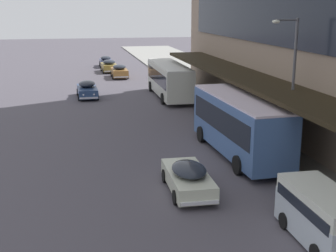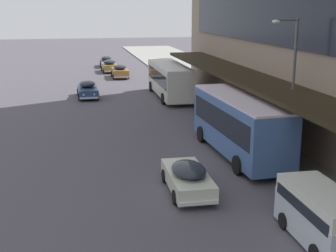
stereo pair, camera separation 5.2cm
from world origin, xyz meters
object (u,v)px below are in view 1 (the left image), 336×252
object	(u,v)px
sedan_lead_mid	(119,71)
street_lamp	(291,79)
transit_bus_kerbside_front	(169,78)
sedan_oncoming_front	(106,61)
transit_bus_kerbside_rear	(239,122)
sedan_second_mid	(188,177)
sedan_second_near	(87,89)
sedan_oncoming_rear	(109,66)
vw_van	(321,213)

from	to	relation	value
sedan_lead_mid	street_lamp	bearing A→B (deg)	-79.94
transit_bus_kerbside_front	sedan_oncoming_front	bearing A→B (deg)	99.26
transit_bus_kerbside_rear	sedan_second_mid	bearing A→B (deg)	-131.80
sedan_lead_mid	transit_bus_kerbside_front	bearing A→B (deg)	-76.53
sedan_second_near	sedan_oncoming_front	size ratio (longest dim) A/B	1.02
sedan_oncoming_front	sedan_lead_mid	xyz separation A→B (m)	(0.76, -10.99, 0.03)
transit_bus_kerbside_front	sedan_oncoming_front	xyz separation A→B (m)	(-4.00, 24.52, -1.04)
street_lamp	transit_bus_kerbside_front	bearing A→B (deg)	97.62
transit_bus_kerbside_rear	sedan_oncoming_rear	size ratio (longest dim) A/B	2.22
transit_bus_kerbside_front	vw_van	bearing A→B (deg)	-90.91
sedan_oncoming_rear	sedan_lead_mid	bearing A→B (deg)	-81.57
transit_bus_kerbside_rear	street_lamp	distance (m)	3.70
transit_bus_kerbside_front	vw_van	world-z (taller)	transit_bus_kerbside_front
sedan_second_near	vw_van	world-z (taller)	vw_van
sedan_oncoming_rear	sedan_second_near	bearing A→B (deg)	-101.58
sedan_second_near	vw_van	bearing A→B (deg)	-76.62
sedan_second_mid	vw_van	bearing A→B (deg)	-57.14
sedan_lead_mid	street_lamp	xyz separation A→B (m)	(5.83, -32.87, 3.73)
transit_bus_kerbside_rear	sedan_second_mid	distance (m)	6.38
sedan_oncoming_front	street_lamp	world-z (taller)	street_lamp
transit_bus_kerbside_front	sedan_second_mid	size ratio (longest dim) A/B	2.23
sedan_second_near	sedan_oncoming_rear	distance (m)	17.65
transit_bus_kerbside_rear	sedan_second_mid	world-z (taller)	transit_bus_kerbside_rear
sedan_lead_mid	sedan_oncoming_front	bearing A→B (deg)	93.94
sedan_second_near	transit_bus_kerbside_rear	bearing A→B (deg)	-68.62
sedan_second_mid	sedan_oncoming_rear	bearing A→B (deg)	90.02
transit_bus_kerbside_rear	street_lamp	bearing A→B (deg)	-24.59
sedan_oncoming_rear	vw_van	bearing A→B (deg)	-85.67
sedan_second_near	street_lamp	distance (m)	23.49
sedan_second_near	street_lamp	xyz separation A→B (m)	(10.15, -20.85, 3.75)
street_lamp	transit_bus_kerbside_rear	bearing A→B (deg)	155.41
sedan_oncoming_rear	street_lamp	size ratio (longest dim) A/B	0.56
transit_bus_kerbside_rear	sedan_second_near	bearing A→B (deg)	111.38
sedan_second_near	sedan_lead_mid	distance (m)	12.77
transit_bus_kerbside_rear	vw_van	xyz separation A→B (m)	(-0.61, -10.17, -0.86)
transit_bus_kerbside_rear	sedan_second_near	size ratio (longest dim) A/B	2.07
sedan_oncoming_rear	street_lamp	distance (m)	38.89
sedan_lead_mid	vw_van	world-z (taller)	vw_van
sedan_second_near	sedan_lead_mid	size ratio (longest dim) A/B	1.05
sedan_lead_mid	street_lamp	world-z (taller)	street_lamp
transit_bus_kerbside_rear	sedan_oncoming_front	distance (m)	42.96
street_lamp	vw_van	bearing A→B (deg)	-108.53
sedan_lead_mid	vw_van	distance (m)	42.02
sedan_lead_mid	sedan_second_near	bearing A→B (deg)	-109.80
transit_bus_kerbside_front	sedan_second_mid	bearing A→B (deg)	-99.93
sedan_second_mid	sedan_lead_mid	xyz separation A→B (m)	(0.77, 36.42, 0.08)
sedan_oncoming_rear	street_lamp	xyz separation A→B (m)	(6.61, -38.14, 3.72)
sedan_second_near	sedan_oncoming_rear	size ratio (longest dim) A/B	1.07
sedan_second_near	sedan_second_mid	distance (m)	24.67
transit_bus_kerbside_rear	sedan_second_mid	xyz separation A→B (m)	(-4.17, -4.67, -1.25)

